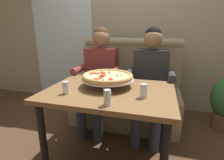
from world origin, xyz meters
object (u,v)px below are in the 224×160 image
(diner_right, at_px, (150,77))
(shaker_oregano, at_px, (66,89))
(pizza, at_px, (108,77))
(patio_chair, at_px, (79,63))
(diner_left, at_px, (99,74))
(booth_bench, at_px, (127,92))
(dining_table, at_px, (110,100))
(shaker_parmesan, at_px, (107,99))
(shaker_pepper_flakes, at_px, (144,92))

(diner_right, bearing_deg, shaker_oregano, -128.31)
(diner_right, xyz_separation_m, pizza, (-0.36, -0.52, 0.11))
(patio_chair, bearing_deg, diner_left, -56.08)
(pizza, height_order, shaker_oregano, pizza)
(booth_bench, distance_m, pizza, 0.89)
(diner_right, bearing_deg, dining_table, -117.40)
(shaker_parmesan, xyz_separation_m, patio_chair, (-1.40, 2.42, -0.26))
(booth_bench, distance_m, dining_table, 0.90)
(diner_left, height_order, shaker_oregano, diner_left)
(dining_table, bearing_deg, diner_left, 117.40)
(patio_chair, bearing_deg, shaker_pepper_flakes, -53.62)
(shaker_parmesan, distance_m, patio_chair, 2.80)
(diner_right, height_order, shaker_oregano, diner_right)
(diner_left, xyz_separation_m, shaker_parmesan, (0.39, -0.93, 0.07))
(pizza, bearing_deg, shaker_parmesan, -73.22)
(booth_bench, height_order, diner_left, diner_left)
(dining_table, xyz_separation_m, shaker_parmesan, (0.08, -0.32, 0.15))
(booth_bench, xyz_separation_m, diner_right, (0.31, -0.27, 0.31))
(dining_table, distance_m, shaker_pepper_flakes, 0.36)
(booth_bench, height_order, shaker_oregano, booth_bench)
(shaker_oregano, bearing_deg, shaker_parmesan, -17.83)
(dining_table, height_order, shaker_oregano, shaker_oregano)
(diner_right, distance_m, shaker_oregano, 1.02)
(shaker_oregano, bearing_deg, shaker_pepper_flakes, 7.96)
(diner_right, bearing_deg, patio_chair, 137.57)
(diner_left, xyz_separation_m, pizza, (0.27, -0.52, 0.11))
(booth_bench, relative_size, shaker_pepper_flakes, 12.73)
(diner_left, xyz_separation_m, shaker_oregano, (-0.00, -0.80, 0.07))
(diner_left, distance_m, shaker_oregano, 0.80)
(patio_chair, bearing_deg, diner_right, -42.43)
(booth_bench, bearing_deg, shaker_pepper_flakes, -72.62)
(booth_bench, relative_size, shaker_oregano, 13.48)
(shaker_parmesan, bearing_deg, booth_bench, 93.75)
(pizza, bearing_deg, shaker_pepper_flakes, -28.86)
(shaker_pepper_flakes, bearing_deg, booth_bench, 107.38)
(dining_table, relative_size, shaker_parmesan, 9.74)
(shaker_pepper_flakes, xyz_separation_m, patio_chair, (-1.62, 2.20, -0.25))
(dining_table, relative_size, shaker_oregano, 10.78)
(booth_bench, bearing_deg, dining_table, -90.00)
(diner_right, bearing_deg, pizza, -124.70)
(shaker_parmesan, xyz_separation_m, shaker_oregano, (-0.40, 0.13, -0.00))
(booth_bench, height_order, shaker_pepper_flakes, booth_bench)
(shaker_oregano, bearing_deg, diner_left, 89.81)
(diner_left, relative_size, shaker_parmesan, 11.11)
(diner_left, bearing_deg, dining_table, -62.60)
(booth_bench, height_order, pizza, booth_bench)
(shaker_oregano, relative_size, patio_chair, 0.12)
(dining_table, xyz_separation_m, pizza, (-0.04, 0.09, 0.19))
(shaker_pepper_flakes, bearing_deg, dining_table, 160.96)
(shaker_pepper_flakes, xyz_separation_m, shaker_oregano, (-0.62, -0.09, -0.00))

